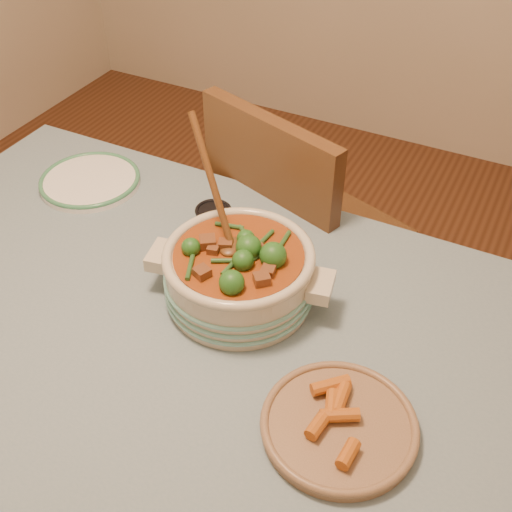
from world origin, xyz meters
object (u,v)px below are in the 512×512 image
Objects in this scene: dining_table at (185,357)px; condiment_bowl at (214,216)px; fried_plate at (339,424)px; chair_far at (295,232)px; white_plate at (90,181)px; stew_casserole at (239,270)px.

condiment_bowl is at bearing 108.95° from dining_table.
dining_table is 0.41m from fried_plate.
chair_far is at bearing 119.19° from fried_plate.
fried_plate is (0.89, -0.42, 0.01)m from white_plate.
stew_casserole is at bearing 117.56° from chair_far.
fried_plate reaches higher than dining_table.
stew_casserole is 0.39m from fried_plate.
stew_casserole is at bearing 145.48° from fried_plate.
chair_far is at bearing 99.32° from stew_casserole.
condiment_bowl is (-0.12, 0.34, 0.12)m from dining_table.
dining_table is 5.87× the size of white_plate.
condiment_bowl reaches higher than dining_table.
fried_plate reaches higher than white_plate.
chair_far is at bearing 71.63° from condiment_bowl.
dining_table is 4.07× the size of stew_casserole.
dining_table is 0.38m from condiment_bowl.
chair_far reaches higher than fried_plate.
chair_far is at bearing 31.49° from white_plate.
white_plate is 0.39m from condiment_bowl.
dining_table is at bearing 167.81° from fried_plate.
stew_casserole is at bearing -19.58° from white_plate.
chair_far is (-0.02, 0.64, -0.11)m from dining_table.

